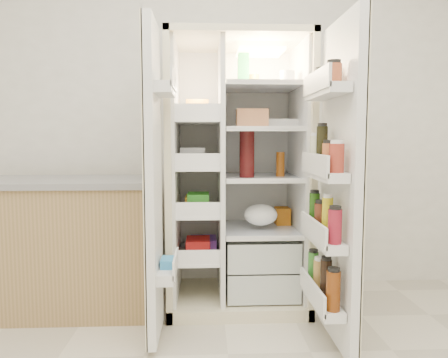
{
  "coord_description": "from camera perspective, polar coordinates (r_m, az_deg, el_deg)",
  "views": [
    {
      "loc": [
        -0.12,
        -1.26,
        1.14
      ],
      "look_at": [
        -0.0,
        1.25,
        0.9
      ],
      "focal_mm": 34.0,
      "sensor_mm": 36.0,
      "label": 1
    }
  ],
  "objects": [
    {
      "name": "refrigerator",
      "position": [
        2.95,
        2.04,
        -2.26
      ],
      "size": [
        0.92,
        0.7,
        1.8
      ],
      "color": "beige",
      "rests_on": "floor"
    },
    {
      "name": "kitchen_counter",
      "position": [
        3.04,
        -20.62,
        -8.19
      ],
      "size": [
        1.21,
        0.64,
        0.88
      ],
      "color": "#9D7A4E",
      "rests_on": "floor"
    },
    {
      "name": "wall_back",
      "position": [
        3.27,
        -0.55,
        9.15
      ],
      "size": [
        4.0,
        0.02,
        2.7
      ],
      "primitive_type": "cube",
      "color": "white",
      "rests_on": "floor"
    },
    {
      "name": "freezer_door",
      "position": [
        2.34,
        -9.41,
        -0.71
      ],
      "size": [
        0.15,
        0.4,
        1.72
      ],
      "color": "silver",
      "rests_on": "floor"
    },
    {
      "name": "fridge_door",
      "position": [
        2.34,
        14.9,
        -1.23
      ],
      "size": [
        0.17,
        0.58,
        1.72
      ],
      "color": "silver",
      "rests_on": "floor"
    }
  ]
}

